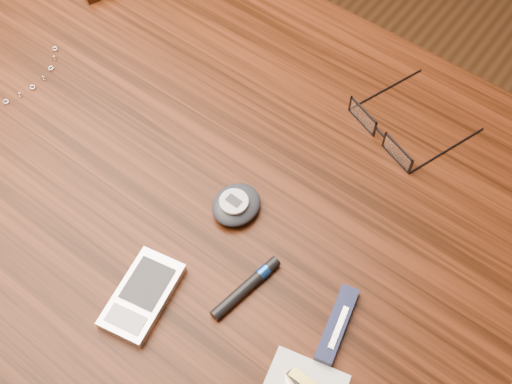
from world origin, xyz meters
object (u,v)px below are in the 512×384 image
(desk, at_px, (219,221))
(pedometer, at_px, (236,205))
(pda_phone, at_px, (142,295))
(pocket_knife, at_px, (337,324))
(eyeglasses, at_px, (384,132))

(desk, height_order, pedometer, pedometer)
(pda_phone, relative_size, pocket_knife, 1.21)
(eyeglasses, bearing_deg, pedometer, -113.15)
(eyeglasses, bearing_deg, desk, -125.91)
(eyeglasses, bearing_deg, pocket_knife, -69.61)
(eyeglasses, xyz_separation_m, pocket_knife, (0.09, -0.25, -0.01))
(pda_phone, bearing_deg, pedometer, 85.57)
(desk, distance_m, pocket_knife, 0.26)
(desk, xyz_separation_m, pedometer, (0.05, -0.02, 0.11))
(pedometer, distance_m, pocket_knife, 0.18)
(desk, height_order, pda_phone, pda_phone)
(eyeglasses, distance_m, pocket_knife, 0.26)
(pda_phone, distance_m, pedometer, 0.15)
(desk, distance_m, eyeglasses, 0.25)
(eyeglasses, relative_size, pda_phone, 1.45)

